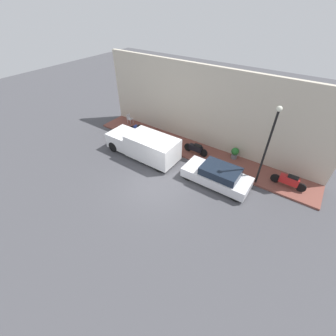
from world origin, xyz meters
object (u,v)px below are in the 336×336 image
Objects in this scene: motorcycle_black at (196,149)px; motorcycle_red at (289,181)px; potted_plant at (235,153)px; streetlamp at (269,141)px; motorcycle_blue at (140,130)px; scooter_silver at (156,138)px; cafe_chair at (129,118)px; parked_car at (217,175)px; delivery_van at (143,145)px.

motorcycle_red is (0.10, -6.19, 0.03)m from motorcycle_black.
motorcycle_red is at bearing -104.46° from potted_plant.
motorcycle_black is 5.22m from streetlamp.
potted_plant is at bearing -80.71° from motorcycle_blue.
motorcycle_blue is 9.92m from streetlamp.
scooter_silver is at bearing 88.81° from streetlamp.
streetlamp reaches higher than cafe_chair.
motorcycle_blue is 2.38× the size of cafe_chair.
cafe_chair is (0.71, 13.26, 0.01)m from motorcycle_red.
parked_car is 2.10× the size of motorcycle_blue.
motorcycle_red is (2.00, -3.66, -0.02)m from parked_car.
motorcycle_black is at bearing 90.89° from motorcycle_red.
parked_car is at bearing 118.69° from motorcycle_red.
parked_car is 9.98m from cafe_chair.
parked_car is 2.02× the size of scooter_silver.
delivery_van is 9.49m from motorcycle_red.
motorcycle_red is 2.45× the size of cafe_chair.
scooter_silver is 9.45m from motorcycle_red.
motorcycle_black is at bearing 53.06° from parked_car.
scooter_silver is 3.27m from motorcycle_black.
motorcycle_red is 1.03× the size of motorcycle_blue.
parked_car is 5.00× the size of potted_plant.
motorcycle_black is (0.42, -3.24, 0.02)m from scooter_silver.
motorcycle_blue is at bearing 91.40° from motorcycle_red.
motorcycle_red is (0.51, -9.43, 0.05)m from scooter_silver.
delivery_van is 2.70× the size of motorcycle_red.
delivery_van reaches higher than motorcycle_red.
motorcycle_blue reaches higher than motorcycle_black.
delivery_van is 6.61× the size of potted_plant.
cafe_chair reaches higher than potted_plant.
streetlamp reaches higher than motorcycle_black.
parked_car is 0.76× the size of delivery_van.
cafe_chair is (2.96, 4.05, -0.31)m from delivery_van.
parked_car reaches higher than cafe_chair.
cafe_chair is at bearing 63.90° from motorcycle_blue.
scooter_silver is at bearing 7.30° from delivery_van.
potted_plant is (2.96, 0.06, -0.04)m from parked_car.
scooter_silver is 4.02m from cafe_chair.
scooter_silver is at bearing 75.55° from parked_car.
motorcycle_blue is at bearing 99.29° from potted_plant.
parked_car is 2.04× the size of motorcycle_red.
motorcycle_blue is (-0.18, 5.06, 0.00)m from motorcycle_black.
scooter_silver is 8.18m from streetlamp.
cafe_chair is at bearing 74.22° from parked_car.
delivery_van is at bearing 125.50° from motorcycle_black.
delivery_van is (-0.25, 5.55, 0.29)m from parked_car.
parked_car reaches higher than motorcycle_red.
motorcycle_black is (1.91, 2.53, -0.06)m from parked_car.
scooter_silver is at bearing -107.76° from cafe_chair.
streetlamp reaches higher than potted_plant.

